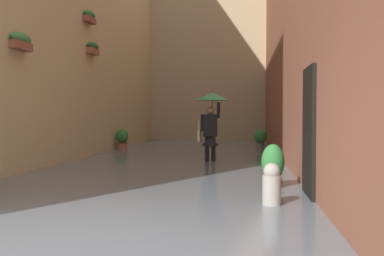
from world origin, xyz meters
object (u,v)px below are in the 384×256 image
at_px(mooring_bollard, 272,189).
at_px(potted_plant_near_left, 273,167).
at_px(person_wading, 211,114).
at_px(potted_plant_far_right, 122,140).
at_px(potted_plant_mid_left, 260,139).

bearing_deg(mooring_bollard, potted_plant_near_left, -94.17).
distance_m(person_wading, potted_plant_near_left, 4.64).
height_order(person_wading, potted_plant_near_left, person_wading).
relative_size(person_wading, potted_plant_far_right, 2.38).
bearing_deg(person_wading, potted_plant_far_right, -47.48).
height_order(potted_plant_far_right, potted_plant_mid_left, potted_plant_far_right).
relative_size(potted_plant_far_right, mooring_bollard, 1.21).
xyz_separation_m(potted_plant_far_right, mooring_bollard, (-5.04, 9.92, -0.11)).
bearing_deg(mooring_bollard, potted_plant_mid_left, -91.06).
bearing_deg(potted_plant_mid_left, potted_plant_far_right, 0.90).
bearing_deg(potted_plant_far_right, potted_plant_mid_left, -179.10).
distance_m(person_wading, potted_plant_far_right, 5.58).
xyz_separation_m(potted_plant_far_right, potted_plant_mid_left, (-5.22, -0.08, 0.05)).
bearing_deg(potted_plant_far_right, person_wading, 132.52).
distance_m(potted_plant_mid_left, mooring_bollard, 10.00).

